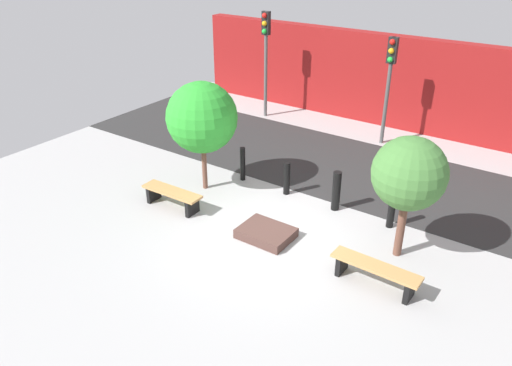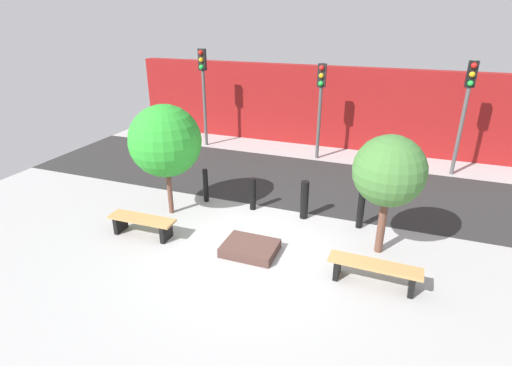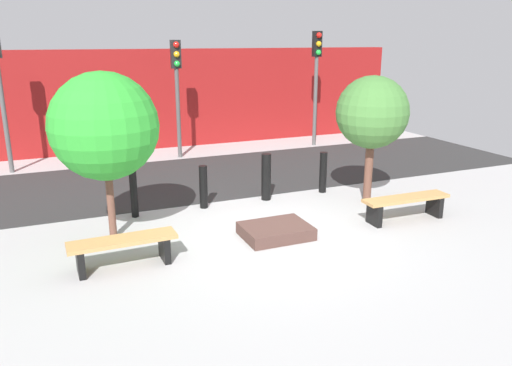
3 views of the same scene
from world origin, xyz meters
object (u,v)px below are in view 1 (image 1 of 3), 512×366
tree_behind_left_bench (202,118)px  tree_behind_right_bench (409,174)px  bench_left (172,195)px  bollard_right (392,209)px  traffic_light_west (266,46)px  bench_right (375,271)px  bollard_center (336,191)px  traffic_light_mid_west (390,72)px  planter_bed (266,233)px  bollard_far_left (243,164)px  bollard_left (287,178)px

tree_behind_left_bench → tree_behind_right_bench: bearing=0.0°
bench_left → bollard_right: bearing=23.4°
bench_left → traffic_light_west: (-1.87, 6.93, 2.23)m
bench_right → bollard_center: bearing=132.9°
bench_left → traffic_light_mid_west: traffic_light_mid_west is taller
tree_behind_right_bench → traffic_light_west: size_ratio=0.72×
tree_behind_right_bench → planter_bed: bearing=-158.3°
planter_bed → bollard_center: bollard_center is taller
bench_right → traffic_light_mid_west: 7.69m
bollard_far_left → traffic_light_west: size_ratio=0.26×
tree_behind_left_bench → traffic_light_west: bearing=108.2°
bench_right → bollard_right: bearing=105.2°
bench_right → traffic_light_mid_west: size_ratio=0.53×
traffic_light_west → traffic_light_mid_west: (4.54, -0.00, -0.23)m
bench_left → tree_behind_right_bench: tree_behind_right_bench is taller
bollard_far_left → traffic_light_mid_west: bearing=65.7°
bench_right → traffic_light_west: size_ratio=0.48×
bench_left → bench_right: bearing=-1.4°
bollard_center → traffic_light_mid_west: bearing=98.6°
tree_behind_right_bench → bollard_left: bearing=164.1°
bench_right → bollard_far_left: (-4.80, 2.22, 0.14)m
tree_behind_right_bench → traffic_light_mid_west: traffic_light_mid_west is taller
bollard_right → tree_behind_left_bench: bearing=-168.7°
tree_behind_right_bench → bollard_far_left: tree_behind_right_bench is taller
bench_right → traffic_light_west: traffic_light_west is taller
bollard_center → bollard_right: (1.42, 0.00, -0.04)m
tree_behind_right_bench → bollard_center: size_ratio=2.63×
planter_bed → tree_behind_left_bench: (-2.67, 1.06, 1.88)m
traffic_light_mid_west → tree_behind_right_bench: bearing=-64.7°
bollard_far_left → traffic_light_mid_west: size_ratio=0.29×
bench_right → traffic_light_mid_west: traffic_light_mid_west is taller
planter_bed → tree_behind_left_bench: tree_behind_left_bench is taller
tree_behind_left_bench → bollard_far_left: (0.55, 0.96, -1.51)m
tree_behind_right_bench → traffic_light_west: 9.19m
bollard_center → tree_behind_right_bench: bearing=-26.1°
bench_left → tree_behind_left_bench: tree_behind_left_bench is taller
bollard_far_left → bollard_left: bearing=0.0°
tree_behind_right_bench → traffic_light_mid_west: (-2.67, 5.66, 0.42)m
planter_bed → bollard_left: 2.17m
bench_right → traffic_light_mid_west: (-2.67, 6.93, 1.99)m
tree_behind_left_bench → bollard_center: tree_behind_left_bench is taller
tree_behind_left_bench → tree_behind_right_bench: tree_behind_left_bench is taller
bench_right → bollard_center: 2.97m
tree_behind_left_bench → traffic_light_west: (-1.87, 5.66, 0.57)m
bollard_left → planter_bed: bearing=-70.7°
tree_behind_left_bench → tree_behind_right_bench: (5.34, 0.00, -0.07)m
bench_left → tree_behind_right_bench: bearing=11.9°
tree_behind_right_bench → traffic_light_west: traffic_light_west is taller
traffic_light_mid_west → bollard_center: bearing=-81.4°
tree_behind_left_bench → bollard_right: size_ratio=3.11×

